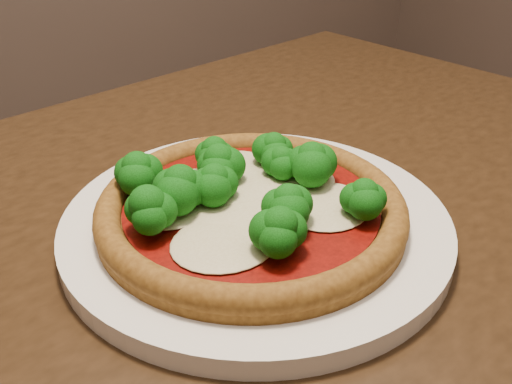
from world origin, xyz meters
TOP-DOWN VIEW (x-y plane):
  - dining_table at (-0.24, -0.02)m, footprint 1.27×0.93m
  - plate at (-0.21, -0.06)m, footprint 0.33×0.33m
  - pizza at (-0.22, -0.06)m, footprint 0.26×0.26m

SIDE VIEW (x-z plane):
  - dining_table at x=-0.24m, z-range 0.27..1.02m
  - plate at x=-0.21m, z-range 0.75..0.77m
  - pizza at x=-0.22m, z-range 0.76..0.82m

